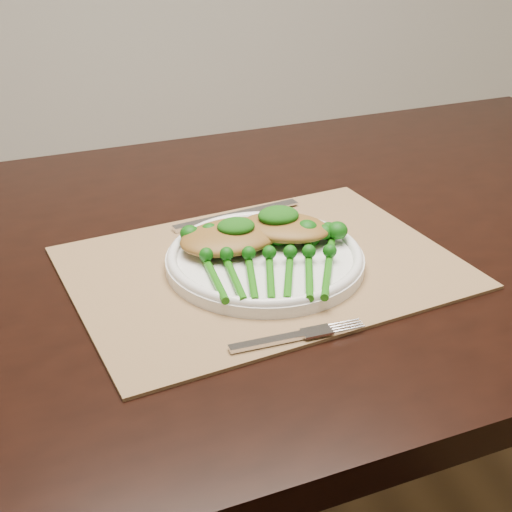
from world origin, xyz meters
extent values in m
cube|color=black|center=(-0.09, 0.07, 0.73)|extent=(1.72, 1.14, 0.04)
cube|color=#91704A|center=(-0.13, -0.04, 0.75)|extent=(0.55, 0.46, 0.00)
cylinder|color=white|center=(-0.13, -0.04, 0.76)|extent=(0.26, 0.26, 0.02)
torus|color=white|center=(-0.13, -0.04, 0.77)|extent=(0.25, 0.25, 0.01)
cube|color=silver|center=(-0.19, 0.10, 0.76)|extent=(0.08, 0.04, 0.01)
cube|color=silver|center=(-0.10, 0.13, 0.76)|extent=(0.12, 0.05, 0.00)
cube|color=silver|center=(-0.17, -0.21, 0.76)|extent=(0.09, 0.02, 0.00)
ellipsoid|color=olive|center=(-0.17, 0.00, 0.78)|extent=(0.16, 0.13, 0.03)
ellipsoid|color=olive|center=(-0.09, 0.00, 0.79)|extent=(0.15, 0.13, 0.02)
ellipsoid|color=#0C4009|center=(-0.16, 0.00, 0.80)|extent=(0.05, 0.04, 0.02)
ellipsoid|color=#0C4009|center=(-0.10, 0.01, 0.80)|extent=(0.06, 0.05, 0.02)
camera|label=1|loc=(-0.33, -0.82, 1.20)|focal=50.00mm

